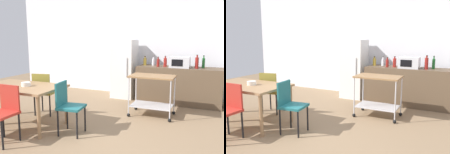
% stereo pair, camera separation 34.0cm
% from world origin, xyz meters
% --- Properties ---
extents(ground_plane, '(12.00, 12.00, 0.00)m').
position_xyz_m(ground_plane, '(0.00, 0.00, 0.00)').
color(ground_plane, '#8C7051').
extents(back_wall, '(8.40, 0.12, 2.90)m').
position_xyz_m(back_wall, '(0.00, 3.20, 1.45)').
color(back_wall, white).
rests_on(back_wall, ground_plane).
extents(kitchen_counter, '(2.00, 0.64, 0.90)m').
position_xyz_m(kitchen_counter, '(0.90, 2.60, 0.45)').
color(kitchen_counter, brown).
rests_on(kitchen_counter, ground_plane).
extents(dining_table, '(1.50, 0.90, 0.75)m').
position_xyz_m(dining_table, '(-1.54, -0.04, 0.67)').
color(dining_table, '#A37A51').
rests_on(dining_table, ground_plane).
extents(chair_olive, '(0.48, 0.48, 0.89)m').
position_xyz_m(chair_olive, '(-1.56, 0.60, 0.52)').
color(chair_olive, olive).
rests_on(chair_olive, ground_plane).
extents(chair_teal, '(0.45, 0.45, 0.89)m').
position_xyz_m(chair_teal, '(-0.54, -0.06, 0.52)').
color(chair_teal, '#1E666B').
rests_on(chair_teal, ground_plane).
extents(chair_red, '(0.40, 0.40, 0.89)m').
position_xyz_m(chair_red, '(-1.26, -0.72, 0.52)').
color(chair_red, '#B72D23').
rests_on(chair_red, ground_plane).
extents(refrigerator, '(0.60, 0.63, 1.55)m').
position_xyz_m(refrigerator, '(-0.55, 2.70, 0.78)').
color(refrigerator, white).
rests_on(refrigerator, ground_plane).
extents(kitchen_cart, '(0.91, 0.57, 0.85)m').
position_xyz_m(kitchen_cart, '(0.53, 1.42, 0.57)').
color(kitchen_cart, olive).
rests_on(kitchen_cart, ground_plane).
extents(bottle_wine, '(0.08, 0.08, 0.24)m').
position_xyz_m(bottle_wine, '(0.03, 2.66, 1.00)').
color(bottle_wine, gold).
rests_on(bottle_wine, kitchen_counter).
extents(bottle_soda, '(0.08, 0.08, 0.24)m').
position_xyz_m(bottle_soda, '(0.24, 2.70, 1.00)').
color(bottle_soda, silver).
rests_on(bottle_soda, kitchen_counter).
extents(bottle_olive_oil, '(0.07, 0.07, 0.24)m').
position_xyz_m(bottle_olive_oil, '(0.41, 2.50, 1.00)').
color(bottle_olive_oil, maroon).
rests_on(bottle_olive_oil, kitchen_counter).
extents(bottle_soy_sauce, '(0.08, 0.08, 0.26)m').
position_xyz_m(bottle_soy_sauce, '(0.57, 2.57, 1.01)').
color(bottle_soy_sauce, maroon).
rests_on(bottle_soy_sauce, kitchen_counter).
extents(microwave, '(0.46, 0.35, 0.26)m').
position_xyz_m(microwave, '(0.92, 2.53, 1.03)').
color(microwave, silver).
rests_on(microwave, kitchen_counter).
extents(bottle_vinegar, '(0.08, 0.08, 0.32)m').
position_xyz_m(bottle_vinegar, '(1.31, 2.50, 1.04)').
color(bottle_vinegar, maroon).
rests_on(bottle_vinegar, kitchen_counter).
extents(bottle_hot_sauce, '(0.07, 0.07, 0.30)m').
position_xyz_m(bottle_hot_sauce, '(1.45, 2.63, 1.02)').
color(bottle_hot_sauce, '#1E6628').
rests_on(bottle_hot_sauce, kitchen_counter).
extents(fruit_bowl, '(0.16, 0.16, 0.07)m').
position_xyz_m(fruit_bowl, '(-1.43, -0.05, 0.79)').
color(fruit_bowl, white).
rests_on(fruit_bowl, dining_table).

